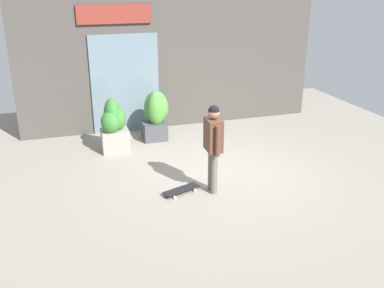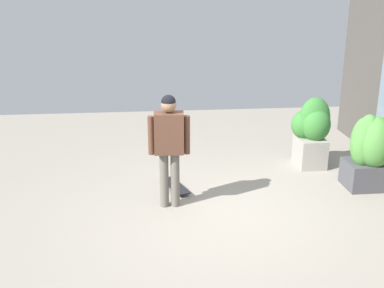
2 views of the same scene
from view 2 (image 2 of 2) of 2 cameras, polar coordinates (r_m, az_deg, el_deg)
ground_plane at (r=6.94m, az=3.08°, el=-8.38°), size 12.00×12.00×0.00m
skateboarder at (r=6.82m, az=-2.75°, el=0.49°), size 0.28×0.60×1.68m
skateboard at (r=7.71m, az=-2.02°, el=-5.00°), size 0.77×0.46×0.08m
planter_box_left at (r=8.81m, az=14.04°, el=1.58°), size 0.62×0.67×1.26m
planter_box_right at (r=8.03m, az=20.26°, el=-0.50°), size 0.68×0.66×1.23m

